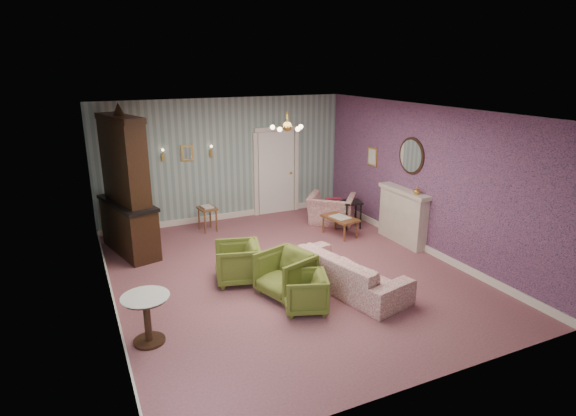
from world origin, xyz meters
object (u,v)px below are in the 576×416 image
pedestal_table (147,319)px  olive_chair_b (285,272)px  fireplace (403,216)px  dresser (125,182)px  side_table_black (351,214)px  coffee_table (340,226)px  olive_chair_c (238,261)px  sofa_chintz (348,265)px  olive_chair_a (305,290)px  wingback_chair (331,205)px

pedestal_table → olive_chair_b: bearing=12.4°
fireplace → dresser: bearing=160.5°
dresser → side_table_black: size_ratio=4.56×
dresser → coffee_table: 4.58m
fireplace → side_table_black: size_ratio=2.21×
olive_chair_c → sofa_chintz: size_ratio=0.35×
fireplace → pedestal_table: (-5.51, -1.62, -0.23)m
olive_chair_a → wingback_chair: (2.45, 3.45, 0.13)m
olive_chair_a → wingback_chair: size_ratio=0.63×
wingback_chair → side_table_black: wingback_chair is taller
wingback_chair → coffee_table: bearing=113.0°
olive_chair_a → sofa_chintz: 1.04m
dresser → pedestal_table: 3.66m
coffee_table → pedestal_table: 5.20m
olive_chair_c → olive_chair_a: bearing=38.3°
wingback_chair → dresser: bearing=38.2°
dresser → side_table_black: dresser is taller
coffee_table → dresser: bearing=167.4°
olive_chair_c → pedestal_table: bearing=-38.2°
dresser → side_table_black: bearing=-21.7°
sofa_chintz → fireplace: fireplace is taller
olive_chair_c → dresser: 2.87m
olive_chair_b → olive_chair_a: bearing=-12.9°
wingback_chair → dresser: dresser is taller
fireplace → pedestal_table: size_ratio=1.99×
olive_chair_a → side_table_black: (2.70, 2.97, -0.01)m
dresser → pedestal_table: bearing=-108.0°
olive_chair_b → dresser: (-2.05, 2.99, 1.05)m
coffee_table → pedestal_table: pedestal_table is taller
olive_chair_c → coffee_table: bearing=128.8°
olive_chair_a → olive_chair_c: olive_chair_c is taller
olive_chair_a → dresser: size_ratio=0.23×
wingback_chair → side_table_black: 0.55m
wingback_chair → side_table_black: (0.25, -0.47, -0.14)m
fireplace → side_table_black: 1.36m
sofa_chintz → pedestal_table: 3.32m
olive_chair_a → wingback_chair: bearing=164.7°
sofa_chintz → side_table_black: 3.14m
side_table_black → olive_chair_b: bearing=-139.4°
dresser → pedestal_table: size_ratio=4.10×
wingback_chair → coffee_table: wingback_chair is taller
olive_chair_a → coffee_table: size_ratio=0.79×
olive_chair_c → coffee_table: 3.07m
olive_chair_a → olive_chair_b: size_ratio=0.83×
sofa_chintz → coffee_table: size_ratio=2.63×
wingback_chair → pedestal_table: (-4.78, -3.34, -0.10)m
olive_chair_b → sofa_chintz: bearing=57.7°
sofa_chintz → wingback_chair: 3.43m
olive_chair_a → pedestal_table: pedestal_table is taller
dresser → pedestal_table: dresser is taller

